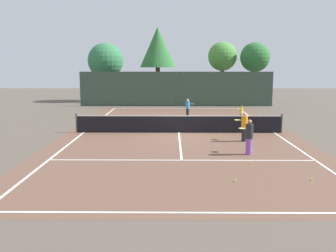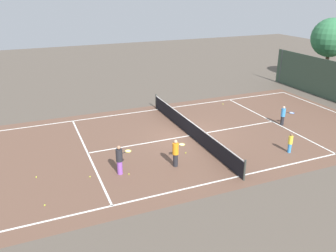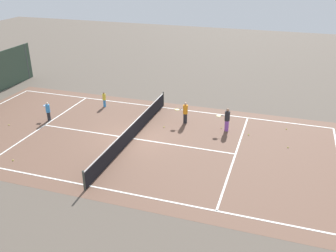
# 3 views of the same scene
# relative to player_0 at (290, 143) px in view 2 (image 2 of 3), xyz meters

# --- Properties ---
(ground_plane) EXTENTS (80.00, 80.00, 0.00)m
(ground_plane) POSITION_rel_player_0_xyz_m (-4.31, -4.13, -0.59)
(ground_plane) COLOR brown
(court_surface) EXTENTS (13.00, 25.00, 0.01)m
(court_surface) POSITION_rel_player_0_xyz_m (-4.31, -4.13, -0.58)
(court_surface) COLOR brown
(court_surface) RESTS_ON ground_plane
(tennis_net) EXTENTS (11.90, 0.10, 1.10)m
(tennis_net) POSITION_rel_player_0_xyz_m (-4.31, -4.13, -0.08)
(tennis_net) COLOR #333833
(tennis_net) RESTS_ON ground_plane
(tree_2) EXTENTS (3.70, 3.70, 6.08)m
(tree_2) POSITION_rel_player_0_xyz_m (-11.64, 14.48, 3.62)
(tree_2) COLOR brown
(tree_2) RESTS_ON ground_plane
(player_0) EXTENTS (0.24, 0.24, 1.15)m
(player_0) POSITION_rel_player_0_xyz_m (0.00, 0.00, 0.00)
(player_0) COLOR #388CD8
(player_0) RESTS_ON ground_plane
(player_1) EXTENTS (0.59, 0.91, 1.55)m
(player_1) POSITION_rel_player_0_xyz_m (-1.35, -9.45, 0.21)
(player_1) COLOR purple
(player_1) RESTS_ON ground_plane
(player_2) EXTENTS (0.66, 0.87, 1.49)m
(player_2) POSITION_rel_player_0_xyz_m (-1.02, -6.57, 0.19)
(player_2) COLOR #232328
(player_2) RESTS_ON ground_plane
(player_3) EXTENTS (0.72, 0.80, 1.34)m
(player_3) POSITION_rel_player_0_xyz_m (-3.52, 2.47, 0.11)
(player_3) COLOR #232328
(player_3) RESTS_ON ground_plane
(tennis_ball_0) EXTENTS (0.07, 0.07, 0.07)m
(tennis_ball_0) POSITION_rel_player_0_xyz_m (0.06, -13.17, -0.55)
(tennis_ball_0) COLOR #CCE533
(tennis_ball_0) RESTS_ON ground_plane
(tennis_ball_1) EXTENTS (0.07, 0.07, 0.07)m
(tennis_ball_1) POSITION_rel_player_0_xyz_m (-2.58, -13.36, -0.55)
(tennis_ball_1) COLOR #CCE533
(tennis_ball_1) RESTS_ON ground_plane
(tennis_ball_2) EXTENTS (0.07, 0.07, 0.07)m
(tennis_ball_2) POSITION_rel_player_0_xyz_m (-2.14, -5.45, -0.55)
(tennis_ball_2) COLOR #CCE533
(tennis_ball_2) RESTS_ON ground_plane
(tennis_ball_3) EXTENTS (0.07, 0.07, 0.07)m
(tennis_ball_3) POSITION_rel_player_0_xyz_m (-5.10, 4.54, -0.55)
(tennis_ball_3) COLOR #CCE533
(tennis_ball_3) RESTS_ON ground_plane
(tennis_ball_4) EXTENTS (0.07, 0.07, 0.07)m
(tennis_ball_4) POSITION_rel_player_0_xyz_m (-8.94, 1.11, -0.55)
(tennis_ball_4) COLOR #CCE533
(tennis_ball_4) RESTS_ON ground_plane
(tennis_ball_5) EXTENTS (0.07, 0.07, 0.07)m
(tennis_ball_5) POSITION_rel_player_0_xyz_m (-1.59, -10.92, -0.55)
(tennis_ball_5) COLOR #CCE533
(tennis_ball_5) RESTS_ON ground_plane
(tennis_ball_6) EXTENTS (0.07, 0.07, 0.07)m
(tennis_ball_6) POSITION_rel_player_0_xyz_m (-1.10, -9.09, -0.55)
(tennis_ball_6) COLOR #CCE533
(tennis_ball_6) RESTS_ON ground_plane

